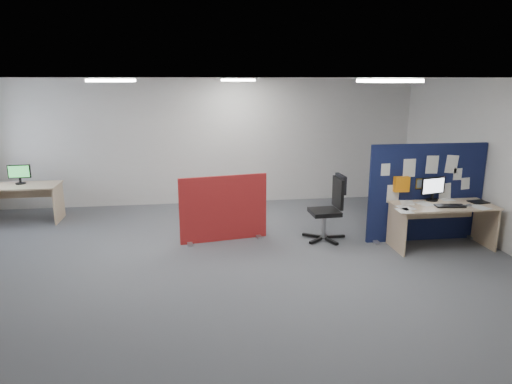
{
  "coord_description": "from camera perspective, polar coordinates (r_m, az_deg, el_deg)",
  "views": [
    {
      "loc": [
        -0.36,
        -6.41,
        2.69
      ],
      "look_at": [
        0.56,
        0.33,
        1.0
      ],
      "focal_mm": 32.0,
      "sensor_mm": 36.0,
      "label": 1
    }
  ],
  "objects": [
    {
      "name": "keyboard",
      "position": [
        7.83,
        23.07,
        -1.6
      ],
      "size": [
        0.47,
        0.24,
        0.02
      ],
      "primitive_type": "cube",
      "rotation": [
        0.0,
        0.0,
        -0.13
      ],
      "color": "black",
      "rests_on": "main_desk"
    },
    {
      "name": "monitor_main",
      "position": [
        8.06,
        21.27,
        0.51
      ],
      "size": [
        0.45,
        0.19,
        0.39
      ],
      "rotation": [
        0.0,
        0.0,
        0.22
      ],
      "color": "black",
      "rests_on": "main_desk"
    },
    {
      "name": "wall_back",
      "position": [
        10.01,
        -5.65,
        6.19
      ],
      "size": [
        9.0,
        0.02,
        2.7
      ],
      "primitive_type": "cube",
      "color": "silver",
      "rests_on": "floor"
    },
    {
      "name": "paper_tray",
      "position": [
        8.29,
        26.04,
        -1.12
      ],
      "size": [
        0.31,
        0.25,
        0.01
      ],
      "primitive_type": "cube",
      "rotation": [
        0.0,
        0.0,
        0.13
      ],
      "color": "black",
      "rests_on": "main_desk"
    },
    {
      "name": "navy_divider",
      "position": [
        8.17,
        20.42,
        -0.09
      ],
      "size": [
        2.01,
        0.3,
        1.66
      ],
      "color": "#0E1836",
      "rests_on": "floor"
    },
    {
      "name": "main_desk",
      "position": [
        8.0,
        22.16,
        -2.62
      ],
      "size": [
        1.6,
        0.71,
        0.73
      ],
      "color": "tan",
      "rests_on": "floor"
    },
    {
      "name": "desk_papers",
      "position": [
        7.79,
        20.7,
        -1.53
      ],
      "size": [
        1.51,
        0.9,
        0.0
      ],
      "color": "white",
      "rests_on": "main_desk"
    },
    {
      "name": "wall_front",
      "position": [
        3.23,
        -0.59,
        -10.6
      ],
      "size": [
        9.0,
        0.02,
        2.7
      ],
      "primitive_type": "cube",
      "color": "silver",
      "rests_on": "floor"
    },
    {
      "name": "ceiling_lights",
      "position": [
        7.11,
        -2.21,
        13.78
      ],
      "size": [
        4.1,
        4.1,
        0.04
      ],
      "color": "white",
      "rests_on": "ceiling"
    },
    {
      "name": "ceiling",
      "position": [
        6.42,
        -4.66,
        13.99
      ],
      "size": [
        9.0,
        7.0,
        0.02
      ],
      "primitive_type": "cube",
      "color": "white",
      "rests_on": "wall_back"
    },
    {
      "name": "mouse",
      "position": [
        7.95,
        24.97,
        -1.55
      ],
      "size": [
        0.11,
        0.08,
        0.03
      ],
      "primitive_type": "cube",
      "rotation": [
        0.0,
        0.0,
        0.27
      ],
      "color": "gray",
      "rests_on": "main_desk"
    },
    {
      "name": "second_desk",
      "position": [
        9.83,
        -27.26,
        -0.25
      ],
      "size": [
        1.41,
        0.7,
        0.73
      ],
      "color": "tan",
      "rests_on": "floor"
    },
    {
      "name": "wall_right",
      "position": [
        8.16,
        29.0,
        2.74
      ],
      "size": [
        0.02,
        7.0,
        2.7
      ],
      "primitive_type": "cube",
      "color": "silver",
      "rests_on": "floor"
    },
    {
      "name": "monitor_second",
      "position": [
        9.83,
        -27.47,
        2.09
      ],
      "size": [
        0.41,
        0.19,
        0.37
      ],
      "rotation": [
        0.0,
        0.0,
        0.06
      ],
      "color": "black",
      "rests_on": "second_desk"
    },
    {
      "name": "red_divider",
      "position": [
        7.72,
        -4.06,
        -2.16
      ],
      "size": [
        1.49,
        0.3,
        1.13
      ],
      "rotation": [
        0.0,
        0.0,
        0.17
      ],
      "color": "maroon",
      "rests_on": "floor"
    },
    {
      "name": "office_chair",
      "position": [
        7.83,
        9.38,
        -1.48
      ],
      "size": [
        0.71,
        0.74,
        1.11
      ],
      "rotation": [
        0.0,
        0.0,
        0.05
      ],
      "color": "black",
      "rests_on": "floor"
    },
    {
      "name": "floor",
      "position": [
        6.96,
        -4.22,
        -8.81
      ],
      "size": [
        9.0,
        9.0,
        0.0
      ],
      "primitive_type": "plane",
      "color": "#52555A",
      "rests_on": "ground"
    }
  ]
}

